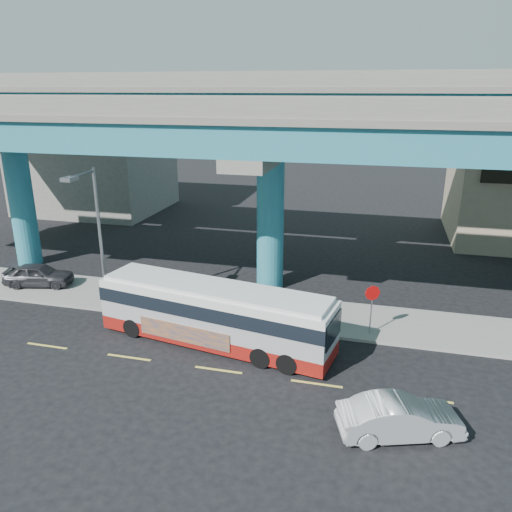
% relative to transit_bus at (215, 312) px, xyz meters
% --- Properties ---
extents(ground, '(120.00, 120.00, 0.00)m').
position_rel_transit_bus_xyz_m(ground, '(0.84, -1.82, -1.51)').
color(ground, black).
rests_on(ground, ground).
extents(sidewalk, '(70.00, 4.00, 0.15)m').
position_rel_transit_bus_xyz_m(sidewalk, '(0.84, 3.68, -1.44)').
color(sidewalk, gray).
rests_on(sidewalk, ground).
extents(lane_markings, '(58.00, 0.12, 0.01)m').
position_rel_transit_bus_xyz_m(lane_markings, '(0.84, -2.12, -1.51)').
color(lane_markings, '#D8C64C').
rests_on(lane_markings, ground).
extents(viaduct, '(52.00, 12.40, 11.70)m').
position_rel_transit_bus_xyz_m(viaduct, '(0.84, 7.28, 7.63)').
color(viaduct, teal).
rests_on(viaduct, ground).
extents(building_concrete, '(12.00, 10.00, 9.00)m').
position_rel_transit_bus_xyz_m(building_concrete, '(-19.16, 22.18, 2.99)').
color(building_concrete, gray).
rests_on(building_concrete, ground).
extents(transit_bus, '(10.99, 4.15, 2.76)m').
position_rel_transit_bus_xyz_m(transit_bus, '(0.00, 0.00, 0.00)').
color(transit_bus, maroon).
rests_on(transit_bus, ground).
extents(sedan, '(3.85, 4.88, 1.33)m').
position_rel_transit_bus_xyz_m(sedan, '(7.85, -4.43, -0.85)').
color(sedan, '#B4B4B9').
rests_on(sedan, ground).
extents(parked_car, '(3.20, 4.46, 1.29)m').
position_rel_transit_bus_xyz_m(parked_car, '(-11.84, 3.68, -0.72)').
color(parked_car, '#333338').
rests_on(parked_car, sidewalk).
extents(street_lamp, '(0.50, 2.36, 7.15)m').
position_rel_transit_bus_xyz_m(street_lamp, '(-6.67, 1.64, 3.32)').
color(street_lamp, gray).
rests_on(street_lamp, sidewalk).
extents(stop_sign, '(0.66, 0.32, 2.37)m').
position_rel_transit_bus_xyz_m(stop_sign, '(6.65, 2.36, 0.33)').
color(stop_sign, gray).
rests_on(stop_sign, sidewalk).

